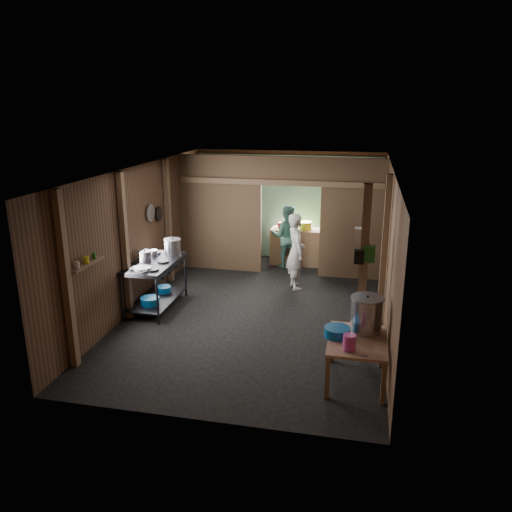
% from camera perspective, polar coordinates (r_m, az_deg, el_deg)
% --- Properties ---
extents(floor, '(4.50, 7.00, 0.00)m').
position_cam_1_polar(floor, '(9.48, 0.26, -6.03)').
color(floor, black).
rests_on(floor, ground).
extents(ceiling, '(4.50, 7.00, 0.00)m').
position_cam_1_polar(ceiling, '(8.80, 0.28, 9.76)').
color(ceiling, '#3F3F3F').
rests_on(ceiling, ground).
extents(wall_back, '(4.50, 0.00, 2.60)m').
position_cam_1_polar(wall_back, '(12.41, 3.63, 5.73)').
color(wall_back, '#523621').
rests_on(wall_back, ground).
extents(wall_front, '(4.50, 0.00, 2.60)m').
position_cam_1_polar(wall_front, '(5.86, -6.89, -7.28)').
color(wall_front, '#523621').
rests_on(wall_front, ground).
extents(wall_left, '(0.00, 7.00, 2.60)m').
position_cam_1_polar(wall_left, '(9.75, -12.79, 2.27)').
color(wall_left, '#523621').
rests_on(wall_left, ground).
extents(wall_right, '(0.00, 7.00, 2.60)m').
position_cam_1_polar(wall_right, '(8.88, 14.62, 0.71)').
color(wall_right, '#523621').
rests_on(wall_right, ground).
extents(partition_left, '(1.85, 0.10, 2.60)m').
position_cam_1_polar(partition_left, '(11.44, -3.96, 4.77)').
color(partition_left, brown).
rests_on(partition_left, floor).
extents(partition_right, '(1.35, 0.10, 2.60)m').
position_cam_1_polar(partition_right, '(11.01, 10.74, 4.03)').
color(partition_right, brown).
rests_on(partition_right, floor).
extents(partition_header, '(1.30, 0.10, 0.60)m').
position_cam_1_polar(partition_header, '(10.94, 3.99, 9.53)').
color(partition_header, brown).
rests_on(partition_header, wall_back).
extents(turquoise_panel, '(4.40, 0.06, 2.50)m').
position_cam_1_polar(turquoise_panel, '(12.36, 3.58, 5.45)').
color(turquoise_panel, '#71A69F').
rests_on(turquoise_panel, wall_back).
extents(back_counter, '(1.20, 0.50, 0.85)m').
position_cam_1_polar(back_counter, '(12.04, 4.57, 1.08)').
color(back_counter, '#856041').
rests_on(back_counter, floor).
extents(wall_clock, '(0.20, 0.03, 0.20)m').
position_cam_1_polar(wall_clock, '(12.18, 4.79, 8.36)').
color(wall_clock, silver).
rests_on(wall_clock, wall_back).
extents(post_left_a, '(0.10, 0.12, 2.60)m').
position_cam_1_polar(post_left_a, '(7.54, -20.50, -2.69)').
color(post_left_a, '#856041').
rests_on(post_left_a, floor).
extents(post_left_b, '(0.10, 0.12, 2.60)m').
position_cam_1_polar(post_left_b, '(9.03, -14.48, 0.98)').
color(post_left_b, '#856041').
rests_on(post_left_b, floor).
extents(post_left_c, '(0.10, 0.12, 2.60)m').
position_cam_1_polar(post_left_c, '(10.79, -9.81, 3.83)').
color(post_left_c, '#856041').
rests_on(post_left_c, floor).
extents(post_right, '(0.10, 0.12, 2.60)m').
position_cam_1_polar(post_right, '(8.69, 14.20, 0.38)').
color(post_right, '#856041').
rests_on(post_right, floor).
extents(post_free, '(0.12, 0.12, 2.60)m').
position_cam_1_polar(post_free, '(7.63, 11.93, -1.75)').
color(post_free, '#856041').
rests_on(post_free, floor).
extents(cross_beam, '(4.40, 0.12, 0.12)m').
position_cam_1_polar(cross_beam, '(10.97, 2.62, 8.25)').
color(cross_beam, '#856041').
rests_on(cross_beam, wall_left).
extents(pan_lid_big, '(0.03, 0.34, 0.34)m').
position_cam_1_polar(pan_lid_big, '(10.01, -11.76, 4.76)').
color(pan_lid_big, gray).
rests_on(pan_lid_big, wall_left).
extents(pan_lid_small, '(0.03, 0.30, 0.30)m').
position_cam_1_polar(pan_lid_small, '(10.39, -10.85, 4.69)').
color(pan_lid_small, black).
rests_on(pan_lid_small, wall_left).
extents(wall_shelf, '(0.14, 0.80, 0.03)m').
position_cam_1_polar(wall_shelf, '(7.90, -18.48, -0.86)').
color(wall_shelf, '#856041').
rests_on(wall_shelf, wall_left).
extents(jar_white, '(0.07, 0.07, 0.10)m').
position_cam_1_polar(jar_white, '(7.68, -19.45, -0.95)').
color(jar_white, silver).
rests_on(jar_white, wall_shelf).
extents(jar_yellow, '(0.08, 0.08, 0.10)m').
position_cam_1_polar(jar_yellow, '(7.88, -18.52, -0.41)').
color(jar_yellow, gold).
rests_on(jar_yellow, wall_shelf).
extents(jar_green, '(0.06, 0.06, 0.10)m').
position_cam_1_polar(jar_green, '(8.06, -17.74, 0.04)').
color(jar_green, '#1D5E1B').
rests_on(jar_green, wall_shelf).
extents(bag_white, '(0.22, 0.15, 0.32)m').
position_cam_1_polar(bag_white, '(7.57, 11.78, 1.91)').
color(bag_white, silver).
rests_on(bag_white, post_free).
extents(bag_green, '(0.16, 0.12, 0.24)m').
position_cam_1_polar(bag_green, '(7.48, 12.60, 0.25)').
color(bag_green, '#1D5E1B').
rests_on(bag_green, post_free).
extents(bag_black, '(0.14, 0.10, 0.20)m').
position_cam_1_polar(bag_black, '(7.48, 11.50, -0.09)').
color(bag_black, black).
rests_on(bag_black, post_free).
extents(gas_range, '(0.79, 1.53, 0.90)m').
position_cam_1_polar(gas_range, '(9.58, -11.21, -3.20)').
color(gas_range, black).
rests_on(gas_range, floor).
extents(prep_table, '(0.78, 1.07, 0.63)m').
position_cam_1_polar(prep_table, '(7.19, 11.19, -11.44)').
color(prep_table, tan).
rests_on(prep_table, floor).
extents(stove_pot_large, '(0.36, 0.36, 0.33)m').
position_cam_1_polar(stove_pot_large, '(9.78, -9.34, 0.98)').
color(stove_pot_large, '#ADADB7').
rests_on(stove_pot_large, gas_range).
extents(stove_pot_med, '(0.32, 0.32, 0.22)m').
position_cam_1_polar(stove_pot_med, '(9.47, -12.39, -0.07)').
color(stove_pot_med, '#ADADB7').
rests_on(stove_pot_med, gas_range).
extents(stove_saucepan, '(0.23, 0.23, 0.11)m').
position_cam_1_polar(stove_saucepan, '(9.80, -11.49, 0.35)').
color(stove_saucepan, '#ADADB7').
rests_on(stove_saucepan, gas_range).
extents(frying_pan, '(0.50, 0.61, 0.07)m').
position_cam_1_polar(frying_pan, '(9.01, -12.60, -1.38)').
color(frying_pan, gray).
rests_on(frying_pan, gas_range).
extents(blue_tub_front, '(0.34, 0.34, 0.14)m').
position_cam_1_polar(blue_tub_front, '(9.41, -11.82, -4.96)').
color(blue_tub_front, '#0C4F8B').
rests_on(blue_tub_front, gas_range).
extents(blue_tub_back, '(0.29, 0.29, 0.12)m').
position_cam_1_polar(blue_tub_back, '(9.97, -10.33, -3.69)').
color(blue_tub_back, '#0C4F8B').
rests_on(blue_tub_back, gas_range).
extents(stock_pot, '(0.59, 0.59, 0.53)m').
position_cam_1_polar(stock_pot, '(7.20, 12.30, -6.49)').
color(stock_pot, '#ADADB7').
rests_on(stock_pot, prep_table).
extents(wash_basin, '(0.41, 0.41, 0.13)m').
position_cam_1_polar(wash_basin, '(7.05, 9.10, -8.41)').
color(wash_basin, '#0C4F8B').
rests_on(wash_basin, prep_table).
extents(pink_bucket, '(0.20, 0.20, 0.20)m').
position_cam_1_polar(pink_bucket, '(6.72, 10.44, -9.48)').
color(pink_bucket, '#C33D91').
rests_on(pink_bucket, prep_table).
extents(knife, '(0.30, 0.10, 0.01)m').
position_cam_1_polar(knife, '(6.65, 11.11, -10.72)').
color(knife, '#ADADB7').
rests_on(knife, prep_table).
extents(yellow_tub, '(0.33, 0.33, 0.18)m').
position_cam_1_polar(yellow_tub, '(11.89, 5.51, 3.42)').
color(yellow_tub, gold).
rests_on(yellow_tub, back_counter).
extents(red_cup, '(0.12, 0.12, 0.14)m').
position_cam_1_polar(red_cup, '(11.97, 2.77, 3.47)').
color(red_cup, '#A20E15').
rests_on(red_cup, back_counter).
extents(cook, '(0.58, 0.68, 1.57)m').
position_cam_1_polar(cook, '(10.35, 4.50, 0.52)').
color(cook, beige).
rests_on(cook, floor).
extents(worker_back, '(0.74, 0.60, 1.47)m').
position_cam_1_polar(worker_back, '(11.70, 3.48, 2.20)').
color(worker_back, '#3C6D60').
rests_on(worker_back, floor).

